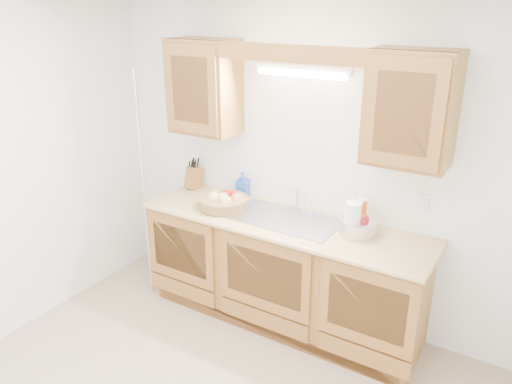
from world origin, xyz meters
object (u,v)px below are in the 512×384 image
Objects in this scene: fruit_basket at (224,201)px; apple_bowl at (358,225)px; knife_block at (193,177)px; paper_towel at (353,219)px.

fruit_basket is 1.69× the size of apple_bowl.
fruit_basket is 1.11m from apple_bowl.
knife_block is at bearing 175.79° from apple_bowl.
paper_towel reaches higher than apple_bowl.
apple_bowl reaches higher than fruit_basket.
knife_block is 1.58m from paper_towel.
apple_bowl is at bearing 5.75° from fruit_basket.
knife_block is (-0.49, 0.23, 0.05)m from fruit_basket.
paper_towel is (1.57, -0.17, 0.02)m from knife_block.
fruit_basket is 1.76× the size of paper_towel.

